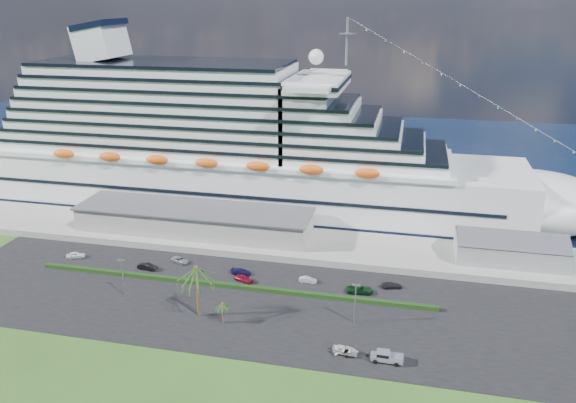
% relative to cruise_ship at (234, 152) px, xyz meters
% --- Properties ---
extents(ground, '(420.00, 420.00, 0.00)m').
position_rel_cruise_ship_xyz_m(ground, '(21.53, -64.00, -16.69)').
color(ground, '#31541C').
rests_on(ground, ground).
extents(asphalt_lot, '(140.00, 38.00, 0.12)m').
position_rel_cruise_ship_xyz_m(asphalt_lot, '(21.53, -53.00, -16.63)').
color(asphalt_lot, black).
rests_on(asphalt_lot, ground).
extents(wharf, '(240.00, 20.00, 1.80)m').
position_rel_cruise_ship_xyz_m(wharf, '(21.53, -24.00, -15.79)').
color(wharf, gray).
rests_on(wharf, ground).
extents(water, '(420.00, 160.00, 0.02)m').
position_rel_cruise_ship_xyz_m(water, '(21.53, 66.00, -16.68)').
color(water, black).
rests_on(water, ground).
extents(cruise_ship, '(191.00, 38.00, 54.00)m').
position_rel_cruise_ship_xyz_m(cruise_ship, '(0.00, 0.00, 0.00)').
color(cruise_ship, silver).
rests_on(cruise_ship, ground).
extents(terminal_building, '(61.00, 15.00, 6.30)m').
position_rel_cruise_ship_xyz_m(terminal_building, '(-3.47, -24.00, -11.68)').
color(terminal_building, gray).
rests_on(terminal_building, wharf).
extents(port_shed, '(24.00, 12.31, 7.37)m').
position_rel_cruise_ship_xyz_m(port_shed, '(73.53, -24.00, -12.30)').
color(port_shed, gray).
rests_on(port_shed, wharf).
extents(hedge, '(88.00, 1.10, 0.90)m').
position_rel_cruise_ship_xyz_m(hedge, '(13.53, -48.00, -16.12)').
color(hedge, black).
rests_on(hedge, asphalt_lot).
extents(lamp_post_left, '(1.60, 0.35, 8.27)m').
position_rel_cruise_ship_xyz_m(lamp_post_left, '(-6.47, -56.00, -11.35)').
color(lamp_post_left, gray).
rests_on(lamp_post_left, asphalt_lot).
extents(lamp_post_right, '(1.60, 0.35, 8.27)m').
position_rel_cruise_ship_xyz_m(lamp_post_right, '(41.53, -56.00, -11.35)').
color(lamp_post_right, gray).
rests_on(lamp_post_right, asphalt_lot).
extents(palm_tall, '(8.82, 8.82, 11.13)m').
position_rel_cruise_ship_xyz_m(palm_tall, '(11.53, -60.00, -7.49)').
color(palm_tall, '#47301E').
rests_on(palm_tall, ground).
extents(palm_short, '(3.53, 3.53, 4.56)m').
position_rel_cruise_ship_xyz_m(palm_short, '(17.03, -61.50, -13.03)').
color(palm_short, '#47301E').
rests_on(palm_short, ground).
extents(parked_car_0, '(4.63, 3.25, 1.46)m').
position_rel_cruise_ship_xyz_m(parked_car_0, '(-26.61, -42.15, -15.84)').
color(parked_car_0, white).
rests_on(parked_car_0, asphalt_lot).
extents(parked_car_1, '(4.69, 1.95, 1.51)m').
position_rel_cruise_ship_xyz_m(parked_car_1, '(-7.15, -44.02, -15.82)').
color(parked_car_1, black).
rests_on(parked_car_1, asphalt_lot).
extents(parked_car_2, '(4.90, 3.31, 1.25)m').
position_rel_cruise_ship_xyz_m(parked_car_2, '(-1.27, -39.03, -15.95)').
color(parked_car_2, '#919499').
rests_on(parked_car_2, asphalt_lot).
extents(parked_car_3, '(4.54, 1.98, 1.30)m').
position_rel_cruise_ship_xyz_m(parked_car_3, '(14.47, -41.60, -15.93)').
color(parked_car_3, '#171446').
rests_on(parked_car_3, asphalt_lot).
extents(parked_car_4, '(4.76, 3.30, 1.50)m').
position_rel_cruise_ship_xyz_m(parked_car_4, '(16.12, -44.81, -15.82)').
color(parked_car_4, maroon).
rests_on(parked_car_4, asphalt_lot).
extents(parked_car_5, '(3.87, 1.42, 1.26)m').
position_rel_cruise_ship_xyz_m(parked_car_5, '(29.81, -42.12, -15.94)').
color(parked_car_5, silver).
rests_on(parked_car_5, asphalt_lot).
extents(parked_car_6, '(5.82, 3.23, 1.54)m').
position_rel_cruise_ship_xyz_m(parked_car_6, '(41.36, -44.19, -15.80)').
color(parked_car_6, '#0E3817').
rests_on(parked_car_6, asphalt_lot).
extents(parked_car_7, '(4.62, 2.85, 1.25)m').
position_rel_cruise_ship_xyz_m(parked_car_7, '(47.79, -40.53, -15.95)').
color(parked_car_7, black).
rests_on(parked_car_7, asphalt_lot).
extents(pickup_truck, '(5.56, 2.22, 1.95)m').
position_rel_cruise_ship_xyz_m(pickup_truck, '(48.21, -67.04, -15.50)').
color(pickup_truck, black).
rests_on(pickup_truck, asphalt_lot).
extents(boat_trailer, '(5.37, 3.64, 1.52)m').
position_rel_cruise_ship_xyz_m(boat_trailer, '(41.13, -66.64, -15.57)').
color(boat_trailer, gray).
rests_on(boat_trailer, asphalt_lot).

